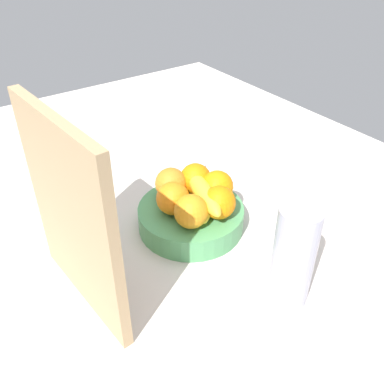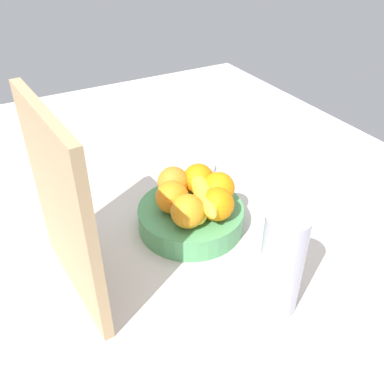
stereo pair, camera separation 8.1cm
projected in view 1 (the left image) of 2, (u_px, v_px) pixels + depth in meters
ground_plane at (184, 225)px, 96.61cm from camera, size 180.00×140.00×3.00cm
fruit_bowl at (192, 217)px, 92.59cm from camera, size 23.03×23.03×5.21cm
orange_front_left at (173, 198)px, 87.75cm from camera, size 7.05×7.05×7.05cm
orange_front_right at (191, 211)px, 84.08cm from camera, size 7.05×7.05×7.05cm
orange_center at (219, 202)px, 86.57cm from camera, size 7.05×7.05×7.05cm
orange_back_left at (217, 186)px, 91.41cm from camera, size 7.05×7.05×7.05cm
orange_back_right at (196, 179)px, 93.91cm from camera, size 7.05×7.05×7.05cm
orange_top_stack at (171, 183)px, 92.37cm from camera, size 7.05×7.05×7.05cm
banana_bunch at (203, 195)px, 89.40cm from camera, size 17.74×13.15×6.20cm
cutting_board at (72, 218)px, 67.32cm from camera, size 28.06×3.86×36.00cm
thermos_tumbler at (293, 257)px, 71.60cm from camera, size 7.27×7.27×19.97cm
jar_lid at (190, 168)px, 113.36cm from camera, size 7.86×7.86×1.27cm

